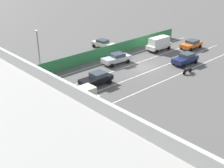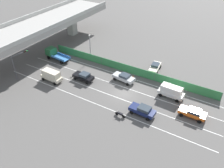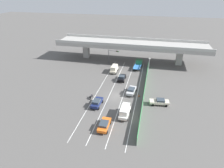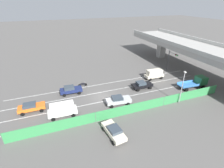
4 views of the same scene
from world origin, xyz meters
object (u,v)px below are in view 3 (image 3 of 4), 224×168
car_sedan_navy (97,102)px  traffic_cone (139,95)px  flatbed_truck_blue (138,64)px  parked_sedan_cream (160,102)px  street_lamp (149,66)px  car_sedan_black (122,78)px  car_sedan_silver (131,90)px  car_van_cream (114,69)px  motorcycle (91,97)px  car_taxi_orange (104,125)px  car_van_white (125,111)px  traffic_light (112,54)px

car_sedan_navy → traffic_cone: (9.28, 6.45, -0.65)m
flatbed_truck_blue → parked_sedan_cream: (7.22, -22.33, -0.41)m
parked_sedan_cream → street_lamp: bearing=103.6°
traffic_cone → street_lamp: bearing=82.5°
flatbed_truck_blue → traffic_cone: bearing=-83.7°
car_sedan_navy → parked_sedan_cream: (14.36, 3.73, -0.07)m
parked_sedan_cream → traffic_cone: (-5.08, 2.72, -0.58)m
car_sedan_navy → parked_sedan_cream: size_ratio=0.94×
car_sedan_black → traffic_cone: size_ratio=7.39×
car_sedan_silver → parked_sedan_cream: car_sedan_silver is taller
car_van_cream → motorcycle: (-2.20, -17.13, -0.81)m
car_sedan_black → car_sedan_silver: (3.83, -7.19, 0.01)m
car_van_cream → car_sedan_black: bearing=-57.1°
car_taxi_orange → street_lamp: 26.69m
car_van_white → parked_sedan_cream: bearing=39.8°
traffic_light → street_lamp: street_lamp is taller
street_lamp → traffic_cone: size_ratio=10.69×
flatbed_truck_blue → parked_sedan_cream: size_ratio=1.34×
car_van_cream → car_van_white: (7.20, -22.49, 0.03)m
car_taxi_orange → traffic_cone: bearing=68.0°
car_taxi_orange → car_sedan_black: bearing=91.1°
car_taxi_orange → car_sedan_black: (-0.42, 21.96, 0.03)m
car_van_cream → traffic_cone: size_ratio=7.69×
parked_sedan_cream → street_lamp: 15.27m
car_sedan_silver → flatbed_truck_blue: (-0.01, 18.57, 0.37)m
car_van_cream → car_van_white: size_ratio=0.97×
parked_sedan_cream → car_van_white: bearing=-140.2°
flatbed_truck_blue → car_sedan_silver: bearing=-90.0°
traffic_light → traffic_cone: (11.57, -19.90, -3.62)m
car_sedan_navy → traffic_cone: 11.32m
car_van_white → traffic_light: traffic_light is taller
car_taxi_orange → flatbed_truck_blue: flatbed_truck_blue is taller
motorcycle → car_sedan_silver: bearing=25.5°
car_sedan_black → flatbed_truck_blue: 12.01m
car_sedan_black → parked_sedan_cream: (11.04, -10.95, -0.04)m
motorcycle → flatbed_truck_blue: bearing=67.6°
car_sedan_silver → car_van_cream: bearing=120.2°
traffic_light → traffic_cone: size_ratio=9.19×
car_sedan_black → car_sedan_navy: size_ratio=0.99×
motorcycle → street_lamp: size_ratio=0.31×
car_taxi_orange → parked_sedan_cream: size_ratio=0.93×
car_van_cream → car_sedan_black: size_ratio=1.04×
flatbed_truck_blue → car_sedan_navy: bearing=-105.3°
car_van_white → street_lamp: (3.82, 20.66, 2.62)m
car_sedan_black → parked_sedan_cream: car_sedan_black is taller
car_taxi_orange → street_lamp: size_ratio=0.69×
car_sedan_navy → street_lamp: 21.44m
car_taxi_orange → car_van_cream: (-3.91, 27.37, 0.41)m
car_sedan_silver → street_lamp: 11.78m
car_sedan_navy → motorcycle: 3.82m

